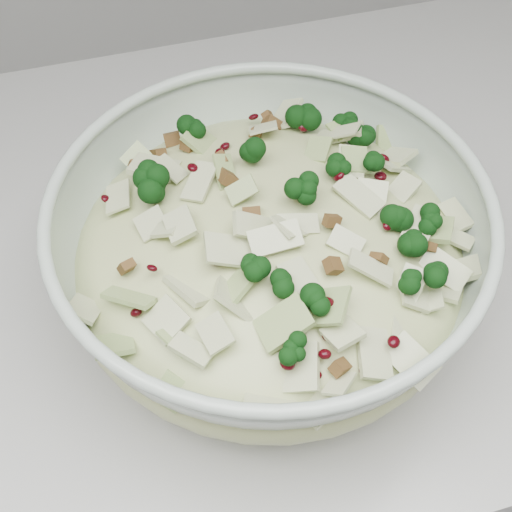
{
  "coord_description": "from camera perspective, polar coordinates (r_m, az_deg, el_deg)",
  "views": [
    {
      "loc": [
        0.1,
        1.29,
        1.38
      ],
      "look_at": [
        0.18,
        1.59,
        0.99
      ],
      "focal_mm": 50.0,
      "sensor_mm": 36.0,
      "label": 1
    }
  ],
  "objects": [
    {
      "name": "mixing_bowl",
      "position": [
        0.53,
        1.05,
        -0.09
      ],
      "size": [
        0.4,
        0.4,
        0.13
      ],
      "rotation": [
        0.0,
        0.0,
        0.34
      ],
      "color": "#ABBCAE",
      "rests_on": "counter"
    },
    {
      "name": "salad",
      "position": [
        0.51,
        1.08,
        1.32
      ],
      "size": [
        0.31,
        0.31,
        0.13
      ],
      "rotation": [
        0.0,
        0.0,
        -0.05
      ],
      "color": "#C7D08E",
      "rests_on": "mixing_bowl"
    },
    {
      "name": "counter",
      "position": [
        1.02,
        -12.13,
        -16.21
      ],
      "size": [
        3.6,
        0.6,
        0.9
      ],
      "primitive_type": "cube",
      "color": "#A3A49F",
      "rests_on": "floor"
    }
  ]
}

